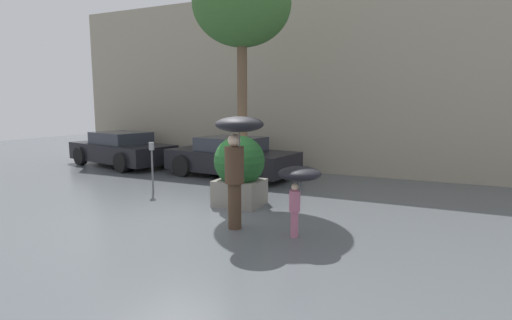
# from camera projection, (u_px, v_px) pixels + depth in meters

# --- Properties ---
(ground_plane) EXTENTS (40.00, 40.00, 0.00)m
(ground_plane) POSITION_uv_depth(u_px,v_px,m) (182.00, 218.00, 8.12)
(ground_plane) COLOR #51565B
(building_facade) EXTENTS (18.00, 0.30, 6.00)m
(building_facade) POSITION_uv_depth(u_px,v_px,m) (292.00, 83.00, 13.54)
(building_facade) COLOR #9E937F
(building_facade) RESTS_ON ground
(planter_box) EXTENTS (1.16, 1.16, 1.60)m
(planter_box) POSITION_uv_depth(u_px,v_px,m) (239.00, 169.00, 9.09)
(planter_box) COLOR gray
(planter_box) RESTS_ON ground
(person_adult) EXTENTS (0.87, 0.87, 2.09)m
(person_adult) POSITION_uv_depth(u_px,v_px,m) (237.00, 147.00, 7.20)
(person_adult) COLOR #473323
(person_adult) RESTS_ON ground
(person_child) EXTENTS (0.74, 0.74, 1.26)m
(person_child) POSITION_uv_depth(u_px,v_px,m) (299.00, 179.00, 6.80)
(person_child) COLOR #B76684
(person_child) RESTS_ON ground
(parked_car_near) EXTENTS (4.39, 2.48, 1.26)m
(parked_car_near) POSITION_uv_depth(u_px,v_px,m) (231.00, 158.00, 12.73)
(parked_car_near) COLOR black
(parked_car_near) RESTS_ON ground
(parked_car_far) EXTENTS (4.63, 2.76, 1.26)m
(parked_car_far) POSITION_uv_depth(u_px,v_px,m) (122.00, 150.00, 14.96)
(parked_car_far) COLOR black
(parked_car_far) RESTS_ON ground
(street_tree) EXTENTS (2.46, 2.46, 5.80)m
(street_tree) POSITION_uv_depth(u_px,v_px,m) (242.00, 6.00, 9.86)
(street_tree) COLOR brown
(street_tree) RESTS_ON ground
(parking_meter) EXTENTS (0.14, 0.14, 1.32)m
(parking_meter) POSITION_uv_depth(u_px,v_px,m) (152.00, 157.00, 10.39)
(parking_meter) COLOR #595B60
(parking_meter) RESTS_ON ground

